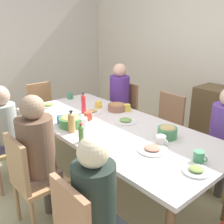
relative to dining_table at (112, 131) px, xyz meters
The scene contains 33 objects.
ground_plane 0.68m from the dining_table, ahead, with size 6.66×6.66×0.00m, color tan.
wall_back 2.15m from the dining_table, 90.00° to the left, with size 5.79×0.12×2.60m, color silver.
wall_left 2.90m from the dining_table, behind, with size 0.12×4.25×2.60m, color beige.
dining_table is the anchor object (origin of this frame).
chair_0 0.94m from the dining_table, 90.00° to the right, with size 0.40×0.40×0.90m.
person_0 0.84m from the dining_table, 90.00° to the right, with size 0.31×0.31×1.23m.
person_1 1.16m from the dining_table, 45.93° to the left, with size 0.30×0.30×1.17m.
person_2 1.16m from the dining_table, 134.09° to the right, with size 0.30×0.30×1.16m.
person_3 1.16m from the dining_table, 45.89° to the right, with size 0.30×0.30×1.16m.
chair_4 0.94m from the dining_table, 90.00° to the left, with size 0.40×0.40×0.90m.
chair_6 1.60m from the dining_table, behind, with size 0.40×0.40×0.90m.
chair_7 1.24m from the dining_table, 131.12° to the left, with size 0.40×0.40×0.90m.
person_7 1.16m from the dining_table, 134.07° to the left, with size 0.30×0.30×1.21m.
plate_0 0.19m from the dining_table, 82.39° to the left, with size 0.24×0.24×0.04m.
plate_1 1.04m from the dining_table, 169.10° to the right, with size 0.23×0.23×0.04m.
plate_2 0.46m from the dining_table, behind, with size 0.20×0.20×0.04m.
plate_3 1.08m from the dining_table, ahead, with size 0.20×0.20×0.04m.
plate_4 0.66m from the dining_table, ahead, with size 0.26×0.26×0.04m.
bowl_0 0.50m from the dining_table, 132.23° to the left, with size 0.22×0.22×0.10m.
bowl_1 0.61m from the dining_table, 19.66° to the left, with size 0.18×0.18×0.12m.
bowl_2 0.44m from the dining_table, 128.52° to the right, with size 0.25×0.25×0.11m.
cup_0 0.32m from the dining_table, 125.00° to the right, with size 0.12×0.08×0.09m.
cup_1 0.33m from the dining_table, 162.74° to the right, with size 0.12×0.09×0.09m.
cup_2 0.63m from the dining_table, 155.38° to the left, with size 0.12×0.09×0.08m.
cup_3 0.50m from the dining_table, 117.21° to the left, with size 0.12×0.08×0.08m.
cup_4 1.01m from the dining_table, ahead, with size 0.12×0.08×0.09m.
cup_5 0.63m from the dining_table, ahead, with size 0.13×0.09×0.08m.
cup_6 1.14m from the dining_table, behind, with size 0.11×0.08×0.09m.
cup_7 0.57m from the dining_table, 137.19° to the right, with size 0.11×0.07×0.08m.
bottle_0 0.46m from the dining_table, 108.05° to the right, with size 0.07×0.07×0.22m.
bottle_1 0.50m from the dining_table, 76.03° to the right, with size 0.05×0.05×0.18m.
bottle_2 0.55m from the dining_table, behind, with size 0.05×0.05×0.25m.
side_cabinet 1.81m from the dining_table, 80.08° to the left, with size 0.70×0.44×0.90m, color brown.
Camera 1 is at (1.90, -1.65, 1.79)m, focal length 41.46 mm.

